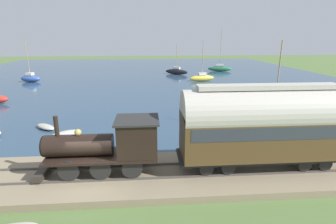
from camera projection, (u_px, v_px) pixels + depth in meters
ground_plane at (94, 185)px, 13.94m from camera, size 200.00×200.00×0.00m
harbor_water at (133, 74)px, 55.51m from camera, size 80.00×80.00×0.01m
rail_embankment at (95, 177)px, 14.40m from camera, size 5.10×56.00×0.50m
steam_locomotive at (112, 143)px, 13.92m from camera, size 2.16×6.44×3.24m
passenger_coach at (265, 123)px, 14.31m from camera, size 2.57×9.51×4.72m
sailboat_white at (273, 123)px, 21.72m from camera, size 3.25×5.06×7.40m
sailboat_black at (176, 71)px, 55.11m from camera, size 3.62×4.89×6.11m
sailboat_yellow at (202, 78)px, 46.78m from camera, size 2.03×4.74×7.11m
sailboat_blue at (31, 78)px, 45.76m from camera, size 2.23×3.79×7.37m
sailboat_green at (220, 68)px, 60.08m from camera, size 2.58×5.51×9.33m
rowboat_far_out at (66, 134)px, 20.48m from camera, size 2.07×2.54×0.55m
rowboat_mid_harbor at (46, 127)px, 22.46m from camera, size 2.10×2.28×0.38m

